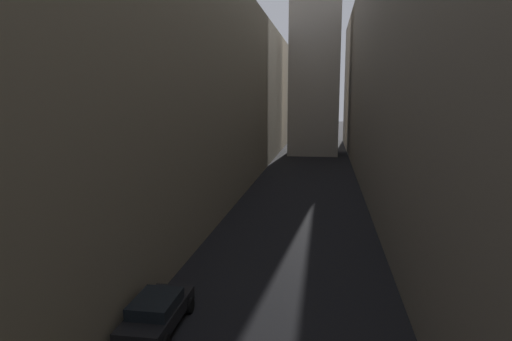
% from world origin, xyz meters
% --- Properties ---
extents(ground_plane, '(264.00, 264.00, 0.00)m').
position_xyz_m(ground_plane, '(0.00, 48.00, 0.00)').
color(ground_plane, black).
extents(building_block_left, '(11.31, 108.00, 18.86)m').
position_xyz_m(building_block_left, '(-11.16, 50.00, 9.43)').
color(building_block_left, gray).
rests_on(building_block_left, ground).
extents(building_block_right, '(14.82, 108.00, 22.22)m').
position_xyz_m(building_block_right, '(12.91, 50.00, 11.11)').
color(building_block_right, '#756B5B').
rests_on(building_block_right, ground).
extents(parked_car_left_far, '(1.93, 4.35, 1.36)m').
position_xyz_m(parked_car_left_far, '(-4.40, 25.18, 0.73)').
color(parked_car_left_far, black).
rests_on(parked_car_left_far, ground).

